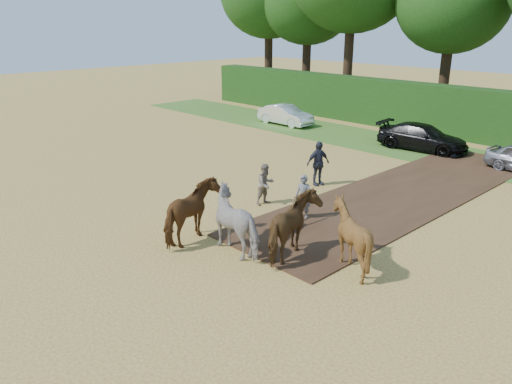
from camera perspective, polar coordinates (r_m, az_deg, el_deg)
The scene contains 7 objects.
ground at distance 16.98m, azimuth 0.01°, elevation -4.32°, with size 120.00×120.00×0.00m, color gold.
earth_strip at distance 21.34m, azimuth 16.63°, elevation -0.09°, with size 4.50×17.00×0.05m, color #472D1C.
grass_verge at distance 28.01m, azimuth 21.29°, elevation 3.87°, with size 50.00×5.00×0.03m, color #38601E.
hedgerow at distance 31.78m, azimuth 25.20°, elevation 7.79°, with size 46.00×1.60×3.00m, color #14380F.
spectator_near at distance 19.06m, azimuth 1.11°, elevation 0.90°, with size 0.78×0.60×1.60m, color tan.
spectator_far at distance 21.42m, azimuth 7.10°, elevation 3.26°, with size 1.12×0.47×1.91m, color #2A2D38.
plough_team at distance 14.97m, azimuth 1.43°, elevation -3.61°, with size 6.47×5.55×1.95m.
Camera 1 is at (11.29, -10.74, 6.74)m, focal length 35.00 mm.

